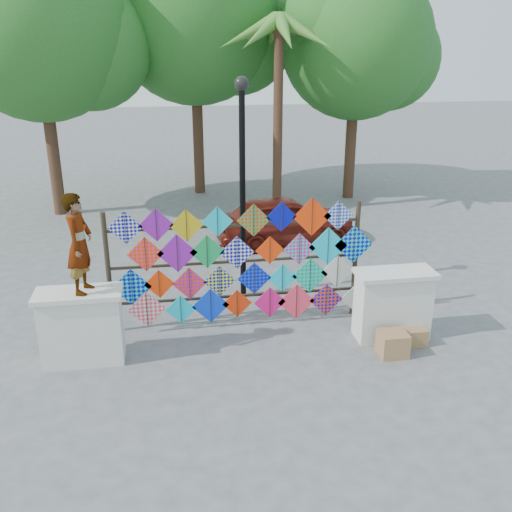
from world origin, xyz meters
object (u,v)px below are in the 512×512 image
at_px(sedan, 285,220).
at_px(lamppost, 242,170).
at_px(vendor_woman, 79,244).
at_px(kite_rack, 242,265).

xyz_separation_m(sedan, lamppost, (-1.57, -3.22, 2.06)).
relative_size(vendor_woman, lamppost, 0.37).
xyz_separation_m(vendor_woman, sedan, (4.46, 5.42, -1.46)).
height_order(kite_rack, vendor_woman, vendor_woman).
bearing_deg(sedan, lamppost, 147.38).
relative_size(kite_rack, lamppost, 1.11).
distance_m(kite_rack, sedan, 4.86).
bearing_deg(lamppost, kite_rack, -98.50).
bearing_deg(kite_rack, lamppost, 81.50).
relative_size(kite_rack, vendor_woman, 3.03).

